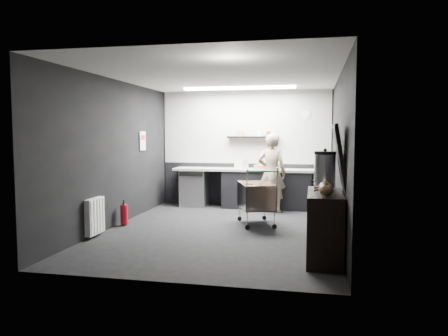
# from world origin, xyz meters

# --- Properties ---
(floor) EXTENTS (5.50, 5.50, 0.00)m
(floor) POSITION_xyz_m (0.00, 0.00, 0.00)
(floor) COLOR black
(floor) RESTS_ON ground
(ceiling) EXTENTS (5.50, 5.50, 0.00)m
(ceiling) POSITION_xyz_m (0.00, 0.00, 2.70)
(ceiling) COLOR silver
(ceiling) RESTS_ON wall_back
(wall_back) EXTENTS (5.50, 0.00, 5.50)m
(wall_back) POSITION_xyz_m (0.00, 2.75, 1.35)
(wall_back) COLOR black
(wall_back) RESTS_ON floor
(wall_front) EXTENTS (5.50, 0.00, 5.50)m
(wall_front) POSITION_xyz_m (0.00, -2.75, 1.35)
(wall_front) COLOR black
(wall_front) RESTS_ON floor
(wall_left) EXTENTS (0.00, 5.50, 5.50)m
(wall_left) POSITION_xyz_m (-2.00, 0.00, 1.35)
(wall_left) COLOR black
(wall_left) RESTS_ON floor
(wall_right) EXTENTS (0.00, 5.50, 5.50)m
(wall_right) POSITION_xyz_m (2.00, 0.00, 1.35)
(wall_right) COLOR black
(wall_right) RESTS_ON floor
(kitchen_wall_panel) EXTENTS (3.95, 0.02, 1.70)m
(kitchen_wall_panel) POSITION_xyz_m (0.00, 2.73, 1.85)
(kitchen_wall_panel) COLOR #BABAB5
(kitchen_wall_panel) RESTS_ON wall_back
(dado_panel) EXTENTS (3.95, 0.02, 1.00)m
(dado_panel) POSITION_xyz_m (0.00, 2.73, 0.50)
(dado_panel) COLOR black
(dado_panel) RESTS_ON wall_back
(floating_shelf) EXTENTS (1.20, 0.22, 0.04)m
(floating_shelf) POSITION_xyz_m (0.20, 2.62, 1.62)
(floating_shelf) COLOR black
(floating_shelf) RESTS_ON wall_back
(wall_clock) EXTENTS (0.20, 0.03, 0.20)m
(wall_clock) POSITION_xyz_m (1.40, 2.72, 2.15)
(wall_clock) COLOR white
(wall_clock) RESTS_ON wall_back
(poster) EXTENTS (0.02, 0.30, 0.40)m
(poster) POSITION_xyz_m (-1.98, 1.30, 1.55)
(poster) COLOR white
(poster) RESTS_ON wall_left
(poster_red_band) EXTENTS (0.02, 0.22, 0.10)m
(poster_red_band) POSITION_xyz_m (-1.98, 1.30, 1.62)
(poster_red_band) COLOR red
(poster_red_band) RESTS_ON poster
(radiator) EXTENTS (0.10, 0.50, 0.60)m
(radiator) POSITION_xyz_m (-1.94, -0.90, 0.35)
(radiator) COLOR white
(radiator) RESTS_ON wall_left
(ceiling_strip) EXTENTS (2.40, 0.20, 0.04)m
(ceiling_strip) POSITION_xyz_m (0.00, 1.85, 2.67)
(ceiling_strip) COLOR white
(ceiling_strip) RESTS_ON ceiling
(prep_counter) EXTENTS (3.20, 0.61, 0.90)m
(prep_counter) POSITION_xyz_m (0.14, 2.42, 0.46)
(prep_counter) COLOR black
(prep_counter) RESTS_ON floor
(person) EXTENTS (0.68, 0.51, 1.71)m
(person) POSITION_xyz_m (0.71, 1.97, 0.85)
(person) COLOR beige
(person) RESTS_ON floor
(shopping_cart) EXTENTS (0.87, 1.15, 1.06)m
(shopping_cart) POSITION_xyz_m (0.54, 0.62, 0.51)
(shopping_cart) COLOR silver
(shopping_cart) RESTS_ON floor
(sideboard) EXTENTS (0.53, 1.23, 1.85)m
(sideboard) POSITION_xyz_m (1.76, -1.40, 0.59)
(sideboard) COLOR black
(sideboard) RESTS_ON floor
(fire_extinguisher) EXTENTS (0.14, 0.14, 0.45)m
(fire_extinguisher) POSITION_xyz_m (-1.85, 0.04, 0.22)
(fire_extinguisher) COLOR #A90B16
(fire_extinguisher) RESTS_ON floor
(cardboard_box) EXTENTS (0.58, 0.49, 0.10)m
(cardboard_box) POSITION_xyz_m (0.56, 2.37, 0.95)
(cardboard_box) COLOR #9E7E54
(cardboard_box) RESTS_ON prep_counter
(pink_tub) EXTENTS (0.22, 0.22, 0.22)m
(pink_tub) POSITION_xyz_m (0.01, 2.42, 1.01)
(pink_tub) COLOR beige
(pink_tub) RESTS_ON prep_counter
(white_container) EXTENTS (0.21, 0.17, 0.18)m
(white_container) POSITION_xyz_m (-0.08, 2.37, 0.99)
(white_container) COLOR white
(white_container) RESTS_ON prep_counter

